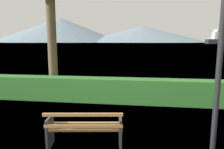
{
  "coord_description": "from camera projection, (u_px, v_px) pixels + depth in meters",
  "views": [
    {
      "loc": [
        1.2,
        -4.23,
        2.29
      ],
      "look_at": [
        0.0,
        4.22,
        0.95
      ],
      "focal_mm": 33.57,
      "sensor_mm": 36.0,
      "label": 1
    }
  ],
  "objects": [
    {
      "name": "water_surface",
      "position": [
        141.0,
        43.0,
        306.05
      ],
      "size": [
        620.0,
        620.0,
        0.0
      ],
      "primitive_type": "plane",
      "color": "#6B8EA3",
      "rests_on": "ground_plane"
    },
    {
      "name": "hedge_row",
      "position": [
        109.0,
        90.0,
        8.0
      ],
      "size": [
        13.52,
        0.68,
        0.92
      ],
      "primitive_type": "cube",
      "color": "#2D6B28",
      "rests_on": "ground_plane"
    },
    {
      "name": "lamp_post",
      "position": [
        222.0,
        34.0,
        3.7
      ],
      "size": [
        0.3,
        0.3,
        3.54
      ],
      "color": "black",
      "rests_on": "ground_plane"
    },
    {
      "name": "distant_hills",
      "position": [
        129.0,
        31.0,
        568.4
      ],
      "size": [
        803.08,
        364.77,
        73.56
      ],
      "color": "slate",
      "rests_on": "ground_plane"
    },
    {
      "name": "ground_plane",
      "position": [
        85.0,
        146.0,
        4.66
      ],
      "size": [
        1400.0,
        1400.0,
        0.0
      ],
      "primitive_type": "plane",
      "color": "olive"
    },
    {
      "name": "park_bench",
      "position": [
        85.0,
        129.0,
        4.54
      ],
      "size": [
        1.69,
        0.79,
        0.87
      ],
      "color": "#A0703F",
      "rests_on": "ground_plane"
    }
  ]
}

